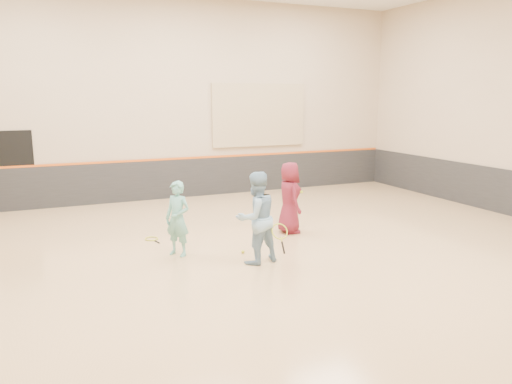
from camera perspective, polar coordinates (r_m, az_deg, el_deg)
name	(u,v)px	position (r m, az deg, el deg)	size (l,w,h in m)	color
room	(251,213)	(9.96, -0.53, -2.42)	(15.04, 12.04, 6.22)	tan
wainscot_back	(176,179)	(15.57, -9.15, 1.52)	(14.90, 0.04, 1.20)	#232326
accent_stripe	(175,159)	(15.47, -9.21, 3.78)	(14.90, 0.03, 0.06)	#D85914
acoustic_panel	(259,115)	(16.28, 0.36, 8.79)	(3.20, 0.08, 2.00)	tan
doorway	(13,171)	(15.06, -26.04, 2.14)	(1.10, 0.05, 2.20)	black
girl	(178,219)	(9.92, -8.94, -3.03)	(0.54, 0.36, 1.49)	#67B3AA
instructor	(256,218)	(9.33, 0.01, -2.97)	(0.85, 0.66, 1.75)	#7DA4C2
young_man	(289,198)	(11.45, 3.84, -0.65)	(0.80, 0.52, 1.64)	maroon
held_racket	(280,231)	(9.31, 2.72, -4.51)	(0.43, 0.43, 0.62)	gold
spare_racket	(151,238)	(11.29, -11.86, -5.18)	(0.65, 0.65, 0.05)	gold
ball_under_racket	(243,252)	(10.10, -1.51, -6.84)	(0.07, 0.07, 0.07)	yellow
ball_in_hand	(301,192)	(11.29, 5.22, 0.01)	(0.07, 0.07, 0.07)	#B8CF30
ball_beside_spare	(258,231)	(11.59, 0.26, -4.48)	(0.07, 0.07, 0.07)	yellow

